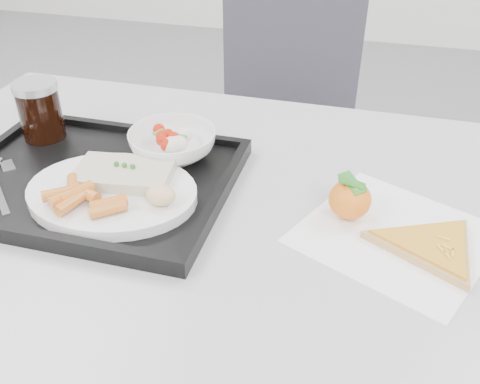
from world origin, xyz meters
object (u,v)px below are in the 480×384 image
tray (95,180)px  pizza_slice (431,246)px  table (211,231)px  chair (283,109)px  dinner_plate (112,193)px  tangerine (350,199)px  salad_bowl (173,144)px  cola_glass (40,109)px

tray → pizza_slice: bearing=-3.3°
table → chair: 0.82m
dinner_plate → tangerine: (0.36, 0.06, 0.01)m
table → tray: size_ratio=2.67×
dinner_plate → pizza_slice: size_ratio=1.34×
salad_bowl → pizza_slice: (0.43, -0.13, -0.03)m
dinner_plate → tangerine: size_ratio=3.31×
tray → cola_glass: (-0.16, 0.10, 0.06)m
table → salad_bowl: bearing=137.2°
chair → dinner_plate: 0.90m
tangerine → pizza_slice: bearing=-22.0°
tangerine → pizza_slice: tangerine is taller
salad_bowl → cola_glass: size_ratio=1.41×
dinner_plate → tangerine: bearing=10.0°
tray → dinner_plate: size_ratio=1.67×
chair → salad_bowl: size_ratio=6.11×
chair → tray: bearing=-101.4°
table → pizza_slice: 0.35m
chair → pizza_slice: bearing=-66.2°
tangerine → salad_bowl: bearing=165.0°
tray → pizza_slice: size_ratio=2.23×
table → salad_bowl: salad_bowl is taller
salad_bowl → pizza_slice: size_ratio=0.75×
table → tangerine: size_ratio=14.73×
table → tray: tray is taller
salad_bowl → cola_glass: 0.26m
dinner_plate → tangerine: 0.36m
salad_bowl → tangerine: bearing=-15.0°
dinner_plate → cola_glass: (-0.21, 0.15, 0.05)m
tray → salad_bowl: bearing=45.0°
salad_bowl → chair: bearing=85.0°
table → tray: (-0.20, -0.01, 0.08)m
salad_bowl → pizza_slice: bearing=-17.0°
table → pizza_slice: (0.34, -0.04, 0.08)m
chair → salad_bowl: 0.76m
tray → salad_bowl: salad_bowl is taller
chair → tangerine: (0.25, -0.80, 0.25)m
table → dinner_plate: dinner_plate is taller
tray → dinner_plate: bearing=-38.8°
table → chair: bearing=92.5°
cola_glass → tangerine: 0.58m
pizza_slice → dinner_plate: bearing=-178.2°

